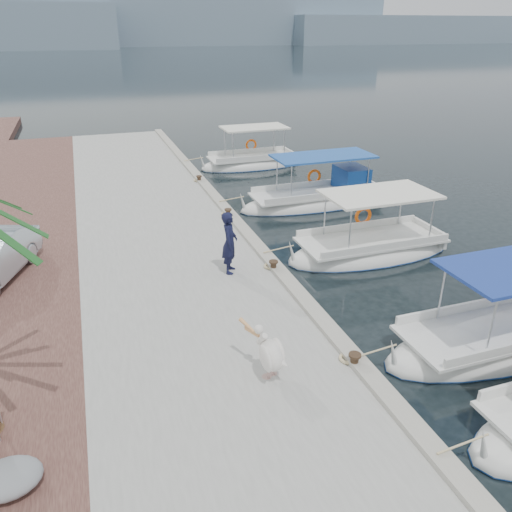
{
  "coord_description": "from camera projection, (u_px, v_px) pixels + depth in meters",
  "views": [
    {
      "loc": [
        -5.31,
        -11.27,
        7.34
      ],
      "look_at": [
        -1.0,
        1.25,
        1.2
      ],
      "focal_mm": 35.0,
      "sensor_mm": 36.0,
      "label": 1
    }
  ],
  "objects": [
    {
      "name": "pelican",
      "position": [
        270.0,
        353.0,
        10.49
      ],
      "size": [
        0.83,
        1.4,
        1.1
      ],
      "color": "tan",
      "rests_on": "concrete_quay"
    },
    {
      "name": "quay_curb",
      "position": [
        243.0,
        228.0,
        18.31
      ],
      "size": [
        0.44,
        40.0,
        0.12
      ],
      "primitive_type": "cube",
      "color": "gray",
      "rests_on": "concrete_quay"
    },
    {
      "name": "fishing_caique_b",
      "position": [
        508.0,
        340.0,
        12.58
      ],
      "size": [
        7.1,
        2.28,
        2.83
      ],
      "color": "silver",
      "rests_on": "ground"
    },
    {
      "name": "distant_hills",
      "position": [
        162.0,
        24.0,
        192.7
      ],
      "size": [
        330.0,
        60.0,
        18.0
      ],
      "color": "slate",
      "rests_on": "ground"
    },
    {
      "name": "cobblestone_strip",
      "position": [
        14.0,
        266.0,
        16.14
      ],
      "size": [
        4.0,
        40.0,
        0.5
      ],
      "primitive_type": "cube",
      "color": "#4C2D28",
      "rests_on": "ground"
    },
    {
      "name": "ground",
      "position": [
        303.0,
        306.0,
        14.32
      ],
      "size": [
        400.0,
        400.0,
        0.0
      ],
      "primitive_type": "plane",
      "color": "black",
      "rests_on": "ground"
    },
    {
      "name": "concrete_quay",
      "position": [
        168.0,
        246.0,
        17.62
      ],
      "size": [
        6.0,
        40.0,
        0.5
      ],
      "primitive_type": "cube",
      "color": "gray",
      "rests_on": "ground"
    },
    {
      "name": "fishing_caique_d",
      "position": [
        319.0,
        200.0,
        22.4
      ],
      "size": [
        7.3,
        2.24,
        2.83
      ],
      "color": "silver",
      "rests_on": "ground"
    },
    {
      "name": "fishing_caique_e",
      "position": [
        252.0,
        164.0,
        28.44
      ],
      "size": [
        5.99,
        2.21,
        2.83
      ],
      "color": "silver",
      "rests_on": "ground"
    },
    {
      "name": "fishing_caique_c",
      "position": [
        370.0,
        251.0,
        17.55
      ],
      "size": [
        6.21,
        2.44,
        2.83
      ],
      "color": "silver",
      "rests_on": "ground"
    },
    {
      "name": "mooring_bollards",
      "position": [
        273.0,
        265.0,
        15.21
      ],
      "size": [
        0.28,
        20.28,
        0.33
      ],
      "color": "black",
      "rests_on": "concrete_quay"
    },
    {
      "name": "fisherman",
      "position": [
        230.0,
        243.0,
        14.84
      ],
      "size": [
        0.68,
        0.82,
        1.92
      ],
      "primitive_type": "imported",
      "rotation": [
        0.0,
        0.0,
        1.2
      ],
      "color": "black",
      "rests_on": "concrete_quay"
    },
    {
      "name": "tarp_bundle",
      "position": [
        7.0,
        479.0,
        8.03
      ],
      "size": [
        1.1,
        0.9,
        0.4
      ],
      "primitive_type": "ellipsoid",
      "color": "gray",
      "rests_on": "cobblestone_strip"
    }
  ]
}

